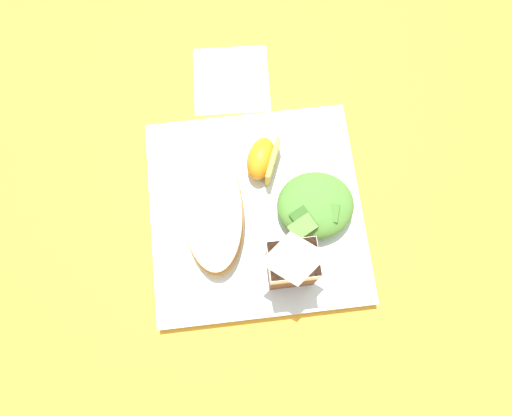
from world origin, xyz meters
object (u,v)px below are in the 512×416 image
green_salad_pile (315,205)px  milk_carton (292,263)px  white_plate (256,212)px  paper_napkin (231,80)px  orange_wedge_front (262,159)px  cheesy_pizza_bread (213,212)px

green_salad_pile → milk_carton: milk_carton is taller
white_plate → milk_carton: 0.11m
milk_carton → paper_napkin: milk_carton is taller
green_salad_pile → white_plate: bearing=-6.1°
milk_carton → white_plate: bearing=-69.0°
white_plate → milk_carton: bearing=111.0°
white_plate → paper_napkin: bearing=-86.5°
white_plate → orange_wedge_front: orange_wedge_front is taller
milk_carton → orange_wedge_front: milk_carton is taller
white_plate → cheesy_pizza_bread: bearing=1.8°
green_salad_pile → paper_napkin: green_salad_pile is taller
cheesy_pizza_bread → green_salad_pile: bearing=177.2°
cheesy_pizza_bread → orange_wedge_front: bearing=-137.6°
white_plate → green_salad_pile: bearing=173.9°
white_plate → green_salad_pile: size_ratio=2.80×
green_salad_pile → paper_napkin: 0.23m
cheesy_pizza_bread → milk_carton: size_ratio=1.56×
white_plate → paper_napkin: size_ratio=2.55×
cheesy_pizza_bread → milk_carton: milk_carton is taller
orange_wedge_front → green_salad_pile: bearing=130.1°
white_plate → paper_napkin: (0.01, -0.21, -0.01)m
white_plate → cheesy_pizza_bread: (0.06, 0.00, 0.03)m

